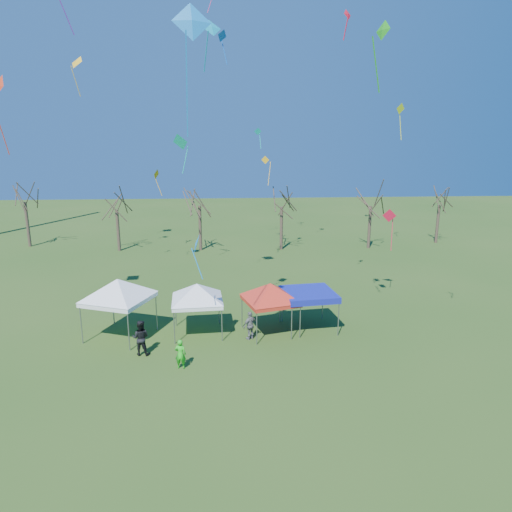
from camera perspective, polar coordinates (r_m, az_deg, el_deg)
The scene contains 27 objects.
ground at distance 24.76m, azimuth -3.96°, elevation -12.12°, with size 140.00×140.00×0.00m, color #2B4E19.
tree_0 at distance 54.04m, azimuth -27.13°, elevation 7.80°, with size 3.83×3.83×8.44m.
tree_1 at distance 48.40m, azimuth -17.16°, elevation 7.33°, with size 3.42×3.42×7.54m.
tree_2 at distance 46.91m, azimuth -7.13°, elevation 8.26°, with size 3.71×3.71×8.18m.
tree_3 at distance 46.91m, azimuth 3.25°, elevation 8.09°, with size 3.59×3.59×7.91m.
tree_4 at distance 48.94m, azimuth 14.26°, elevation 7.91°, with size 3.58×3.58×7.89m.
tree_5 at distance 54.03m, azimuth 22.08°, elevation 7.50°, with size 3.39×3.39×7.46m.
tent_white_west at distance 26.81m, azimuth -16.92°, elevation -3.24°, with size 4.22×4.22×3.99m.
tent_white_mid at distance 26.40m, azimuth -7.40°, elevation -3.88°, with size 3.97×3.97×3.51m.
tent_red at distance 26.29m, azimuth 1.82°, elevation -3.86°, with size 3.83×3.83×3.50m.
tent_blue at distance 27.24m, azimuth 6.59°, elevation -4.80°, with size 3.30×3.30×2.34m.
person_grey at distance 26.09m, azimuth -0.71°, elevation -8.67°, with size 0.97×0.40×1.66m, color slate.
person_green at distance 23.28m, azimuth -9.43°, elevation -11.99°, with size 0.55×0.36×1.52m, color green.
person_dark at distance 25.00m, azimuth -14.22°, elevation -9.87°, with size 0.92×0.72×1.90m, color black.
kite_5 at distance 17.56m, azimuth -8.06°, elevation 26.91°, with size 1.45×0.81×4.50m.
kite_18 at distance 29.69m, azimuth 11.37°, elevation 27.41°, with size 0.68×0.63×1.69m.
kite_11 at distance 38.70m, azimuth -9.40°, elevation 13.92°, with size 1.70×1.52×3.22m.
kite_2 at distance 47.27m, azimuth -21.53°, elevation 21.63°, with size 1.75×1.67×3.52m.
kite_13 at distance 46.14m, azimuth -12.38°, elevation 9.92°, with size 0.82×1.09×2.65m.
kite_19 at distance 44.99m, azimuth 0.23°, elevation 15.25°, with size 0.78×0.54×1.98m.
kite_1 at distance 22.80m, azimuth -7.50°, elevation 1.43°, with size 0.55×1.07×2.43m.
kite_27 at distance 24.22m, azimuth -5.61°, elevation 26.49°, with size 1.16×0.99×2.41m.
kite_0 at distance 23.46m, azimuth 15.50°, elevation 25.35°, with size 0.73×0.92×3.07m.
kite_24 at distance 34.07m, azimuth -4.28°, elevation 25.70°, with size 0.90×0.94×2.23m.
kite_12 at distance 47.33m, azimuth 17.58°, elevation 17.09°, with size 1.13×0.83×3.44m.
kite_22 at distance 45.23m, azimuth 1.21°, elevation 11.79°, with size 0.98×0.83×2.83m.
kite_17 at distance 32.89m, azimuth 16.34°, elevation 4.77°, with size 0.96×0.60×2.91m.
Camera 1 is at (0.09, -22.24, 10.88)m, focal length 32.00 mm.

